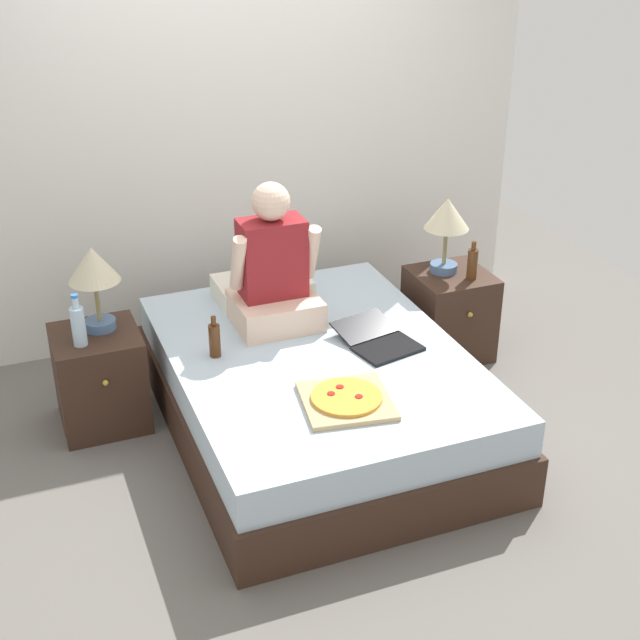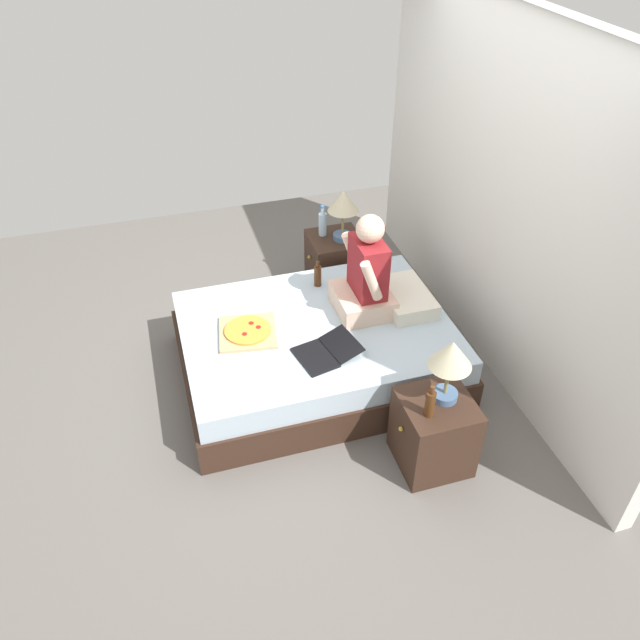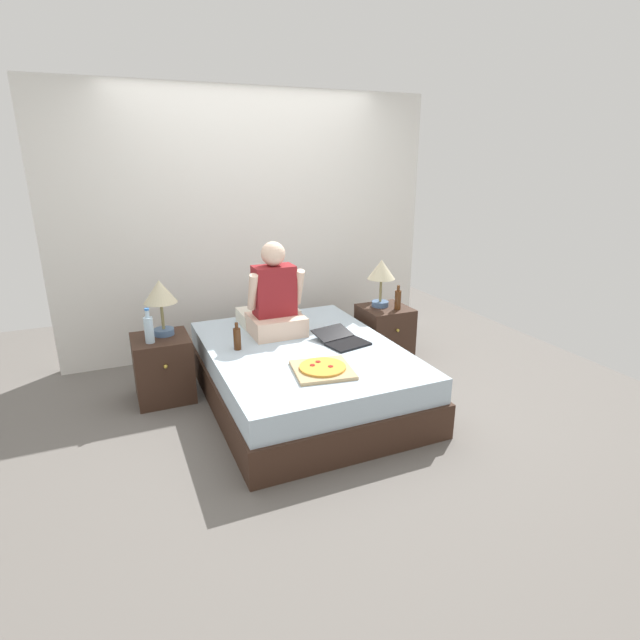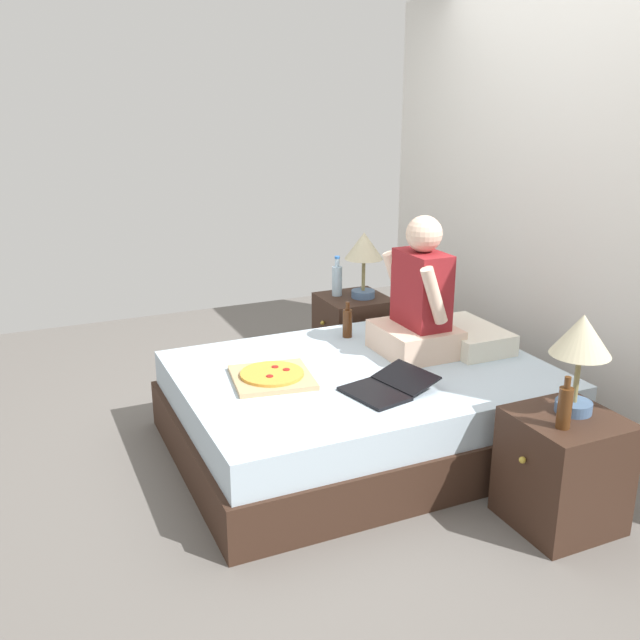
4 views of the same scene
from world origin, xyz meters
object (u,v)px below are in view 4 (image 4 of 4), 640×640
at_px(water_bottle, 337,280).
at_px(person_seated, 419,304).
at_px(beer_bottle, 565,407).
at_px(lamp_on_right_nightstand, 581,342).
at_px(lamp_on_left_nightstand, 364,251).
at_px(nightstand_right, 562,470).
at_px(beer_bottle_on_bed, 347,322).
at_px(pizza_box, 272,376).
at_px(bed, 361,407).
at_px(laptop, 385,388).
at_px(nightstand_left, 353,333).

relative_size(water_bottle, person_seated, 0.35).
bearing_deg(beer_bottle, lamp_on_right_nightstand, 123.69).
xyz_separation_m(lamp_on_left_nightstand, lamp_on_right_nightstand, (1.99, 0.00, 0.00)).
xyz_separation_m(nightstand_right, person_seated, (-1.12, -0.08, 0.48)).
relative_size(lamp_on_right_nightstand, beer_bottle_on_bed, 2.05).
distance_m(person_seated, pizza_box, 0.93).
distance_m(lamp_on_right_nightstand, beer_bottle_on_bed, 1.56).
relative_size(bed, laptop, 4.20).
height_order(lamp_on_left_nightstand, person_seated, person_seated).
bearing_deg(laptop, water_bottle, 163.48).
xyz_separation_m(water_bottle, laptop, (1.44, -0.43, -0.16)).
distance_m(bed, lamp_on_right_nightstand, 1.29).
height_order(nightstand_left, beer_bottle, beer_bottle).
height_order(bed, lamp_on_left_nightstand, lamp_on_left_nightstand).
bearing_deg(person_seated, water_bottle, -179.20).
bearing_deg(nightstand_right, lamp_on_right_nightstand, 120.93).
bearing_deg(pizza_box, beer_bottle, 37.11).
height_order(water_bottle, beer_bottle, water_bottle).
relative_size(beer_bottle, person_seated, 0.29).
xyz_separation_m(nightstand_left, laptop, (1.36, -0.52, 0.21)).
bearing_deg(nightstand_left, lamp_on_right_nightstand, 1.41).
relative_size(beer_bottle, beer_bottle_on_bed, 1.05).
bearing_deg(lamp_on_right_nightstand, bed, -152.41).
relative_size(water_bottle, beer_bottle, 1.20).
bearing_deg(laptop, bed, 172.35).
xyz_separation_m(nightstand_left, water_bottle, (-0.08, -0.09, 0.37)).
relative_size(water_bottle, lamp_on_right_nightstand, 0.61).
height_order(lamp_on_left_nightstand, beer_bottle, lamp_on_left_nightstand).
bearing_deg(nightstand_left, lamp_on_left_nightstand, 51.38).
bearing_deg(person_seated, nightstand_right, 3.86).
relative_size(nightstand_left, nightstand_right, 1.00).
bearing_deg(nightstand_right, beer_bottle, -54.99).
bearing_deg(laptop, lamp_on_left_nightstand, 156.75).
bearing_deg(nightstand_left, bed, -24.65).
distance_m(nightstand_left, beer_bottle_on_bed, 0.69).
xyz_separation_m(lamp_on_left_nightstand, person_seated, (0.90, -0.13, -0.11)).
bearing_deg(pizza_box, laptop, 50.09).
height_order(nightstand_left, pizza_box, nightstand_left).
relative_size(beer_bottle, laptop, 0.49).
bearing_deg(beer_bottle_on_bed, nightstand_left, 149.60).
bearing_deg(lamp_on_left_nightstand, nightstand_right, -1.42).
distance_m(water_bottle, beer_bottle, 2.21).
bearing_deg(laptop, pizza_box, -129.91).
bearing_deg(lamp_on_right_nightstand, pizza_box, -135.83).
relative_size(nightstand_right, laptop, 1.11).
height_order(nightstand_right, beer_bottle_on_bed, beer_bottle_on_bed).
distance_m(lamp_on_left_nightstand, beer_bottle, 2.11).
relative_size(bed, beer_bottle_on_bed, 9.02).
bearing_deg(lamp_on_right_nightstand, beer_bottle_on_bed, -166.07).
xyz_separation_m(lamp_on_right_nightstand, person_seated, (-1.09, -0.13, -0.11)).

